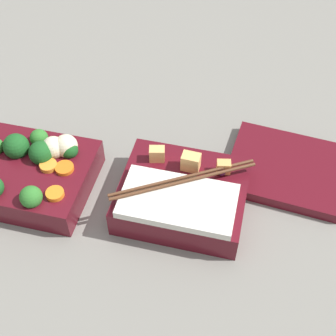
# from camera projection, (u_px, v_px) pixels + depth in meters

# --- Properties ---
(ground_plane) EXTENTS (3.00, 3.00, 0.00)m
(ground_plane) POSITION_uv_depth(u_px,v_px,m) (106.00, 203.00, 0.72)
(ground_plane) COLOR slate
(bento_tray_vegetable) EXTENTS (0.18, 0.16, 0.08)m
(bento_tray_vegetable) POSITION_uv_depth(u_px,v_px,m) (32.00, 172.00, 0.72)
(bento_tray_vegetable) COLOR #510F19
(bento_tray_vegetable) RESTS_ON ground_plane
(bento_tray_rice) EXTENTS (0.19, 0.16, 0.07)m
(bento_tray_rice) POSITION_uv_depth(u_px,v_px,m) (182.00, 195.00, 0.69)
(bento_tray_rice) COLOR #510F19
(bento_tray_rice) RESTS_ON ground_plane
(bento_lid) EXTENTS (0.19, 0.17, 0.02)m
(bento_lid) POSITION_uv_depth(u_px,v_px,m) (286.00, 169.00, 0.75)
(bento_lid) COLOR #510F19
(bento_lid) RESTS_ON ground_plane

